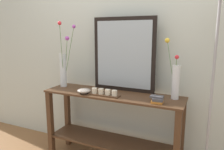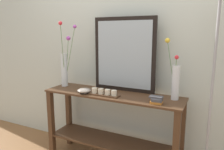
# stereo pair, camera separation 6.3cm
# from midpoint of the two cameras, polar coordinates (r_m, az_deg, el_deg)

# --- Properties ---
(wall_back) EXTENTS (6.40, 0.08, 2.70)m
(wall_back) POSITION_cam_midpoint_polar(r_m,az_deg,el_deg) (2.46, 2.41, 9.28)
(wall_back) COLOR beige
(wall_back) RESTS_ON ground
(console_table) EXTENTS (1.47, 0.40, 0.81)m
(console_table) POSITION_cam_midpoint_polar(r_m,az_deg,el_deg) (2.36, -0.78, -11.85)
(console_table) COLOR #472D1C
(console_table) RESTS_ON ground
(mirror_leaning) EXTENTS (0.69, 0.03, 0.78)m
(mirror_leaning) POSITION_cam_midpoint_polar(r_m,az_deg,el_deg) (2.31, 2.31, 5.39)
(mirror_leaning) COLOR black
(mirror_leaning) RESTS_ON console_table
(tall_vase_left) EXTENTS (0.20, 0.24, 0.74)m
(tall_vase_left) POSITION_cam_midpoint_polar(r_m,az_deg,el_deg) (2.58, -13.30, 2.26)
(tall_vase_left) COLOR silver
(tall_vase_left) RESTS_ON console_table
(vase_right) EXTENTS (0.17, 0.17, 0.57)m
(vase_right) POSITION_cam_midpoint_polar(r_m,az_deg,el_deg) (2.11, 15.46, -1.04)
(vase_right) COLOR silver
(vase_right) RESTS_ON console_table
(candle_tray) EXTENTS (0.32, 0.09, 0.07)m
(candle_tray) POSITION_cam_midpoint_polar(r_m,az_deg,el_deg) (2.18, -2.87, -4.71)
(candle_tray) COLOR #472D1C
(candle_tray) RESTS_ON console_table
(decorative_bowl) EXTENTS (0.14, 0.14, 0.05)m
(decorative_bowl) POSITION_cam_midpoint_polar(r_m,az_deg,el_deg) (2.27, -8.15, -4.11)
(decorative_bowl) COLOR #9E9389
(decorative_bowl) RESTS_ON console_table
(book_stack) EXTENTS (0.12, 0.09, 0.07)m
(book_stack) POSITION_cam_midpoint_polar(r_m,az_deg,el_deg) (1.98, 10.93, -6.38)
(book_stack) COLOR orange
(book_stack) RESTS_ON console_table
(floor_lamp) EXTENTS (0.24, 0.24, 1.84)m
(floor_lamp) POSITION_cam_midpoint_polar(r_m,az_deg,el_deg) (1.97, 24.68, 4.77)
(floor_lamp) COLOR #9E9EA3
(floor_lamp) RESTS_ON ground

